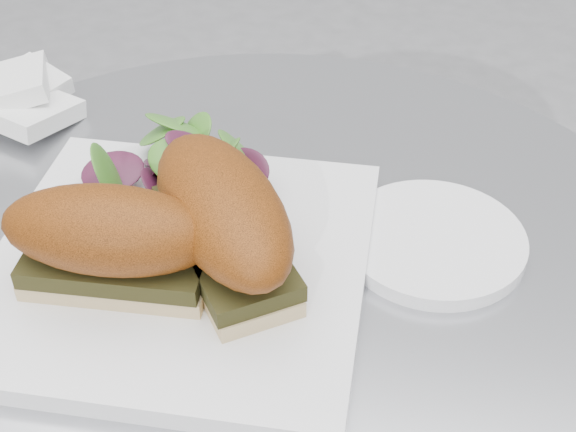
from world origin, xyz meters
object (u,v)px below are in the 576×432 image
object	(u,v)px
sandwich_left	(111,240)
saucer	(434,241)
plate	(180,264)
sandwich_right	(223,217)

from	to	relation	value
sandwich_left	saucer	xyz separation A→B (m)	(0.22, 0.10, -0.05)
plate	sandwich_left	world-z (taller)	sandwich_left
saucer	plate	bearing A→B (deg)	-161.22
sandwich_right	saucer	bearing A→B (deg)	78.04
plate	saucer	world-z (taller)	plate
plate	sandwich_right	distance (m)	0.06
sandwich_left	sandwich_right	xyz separation A→B (m)	(0.07, 0.04, 0.00)
plate	sandwich_left	xyz separation A→B (m)	(-0.03, -0.04, 0.05)
plate	sandwich_right	size ratio (longest dim) A/B	1.47
plate	saucer	xyz separation A→B (m)	(0.19, 0.06, -0.00)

